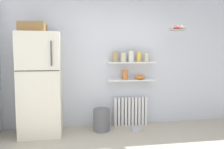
# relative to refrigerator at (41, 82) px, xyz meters

# --- Properties ---
(back_wall) EXTENTS (7.04, 0.10, 2.60)m
(back_wall) POSITION_rel_refrigerator_xyz_m (1.45, 0.37, 0.37)
(back_wall) COLOR silver
(back_wall) RESTS_ON ground_plane
(refrigerator) EXTENTS (0.70, 0.67, 1.94)m
(refrigerator) POSITION_rel_refrigerator_xyz_m (0.00, 0.00, 0.00)
(refrigerator) COLOR silver
(refrigerator) RESTS_ON ground_plane
(radiator) EXTENTS (0.67, 0.12, 0.56)m
(radiator) POSITION_rel_refrigerator_xyz_m (1.68, 0.24, -0.65)
(radiator) COLOR white
(radiator) RESTS_ON ground_plane
(wall_shelf_lower) EXTENTS (0.93, 0.22, 0.02)m
(wall_shelf_lower) POSITION_rel_refrigerator_xyz_m (1.68, 0.21, -0.02)
(wall_shelf_lower) COLOR white
(wall_shelf_upper) EXTENTS (0.93, 0.22, 0.02)m
(wall_shelf_upper) POSITION_rel_refrigerator_xyz_m (1.68, 0.21, 0.33)
(wall_shelf_upper) COLOR white
(storage_jar_0) EXTENTS (0.10, 0.10, 0.21)m
(storage_jar_0) POSITION_rel_refrigerator_xyz_m (1.37, 0.21, 0.45)
(storage_jar_0) COLOR tan
(storage_jar_0) RESTS_ON wall_shelf_upper
(storage_jar_1) EXTENTS (0.11, 0.11, 0.20)m
(storage_jar_1) POSITION_rel_refrigerator_xyz_m (1.52, 0.21, 0.44)
(storage_jar_1) COLOR beige
(storage_jar_1) RESTS_ON wall_shelf_upper
(storage_jar_2) EXTENTS (0.11, 0.11, 0.24)m
(storage_jar_2) POSITION_rel_refrigerator_xyz_m (1.68, 0.21, 0.46)
(storage_jar_2) COLOR silver
(storage_jar_2) RESTS_ON wall_shelf_upper
(storage_jar_3) EXTENTS (0.09, 0.09, 0.21)m
(storage_jar_3) POSITION_rel_refrigerator_xyz_m (1.84, 0.21, 0.44)
(storage_jar_3) COLOR yellow
(storage_jar_3) RESTS_ON wall_shelf_upper
(storage_jar_4) EXTENTS (0.08, 0.08, 0.20)m
(storage_jar_4) POSITION_rel_refrigerator_xyz_m (2.00, 0.21, 0.44)
(storage_jar_4) COLOR beige
(storage_jar_4) RESTS_ON wall_shelf_upper
(vase) EXTENTS (0.10, 0.10, 0.19)m
(vase) POSITION_rel_refrigerator_xyz_m (1.56, 0.21, 0.09)
(vase) COLOR #CC7033
(vase) RESTS_ON wall_shelf_lower
(shelf_bowl) EXTENTS (0.19, 0.19, 0.09)m
(shelf_bowl) POSITION_rel_refrigerator_xyz_m (1.87, 0.21, 0.04)
(shelf_bowl) COLOR orange
(shelf_bowl) RESTS_ON wall_shelf_lower
(trash_bin) EXTENTS (0.30, 0.30, 0.41)m
(trash_bin) POSITION_rel_refrigerator_xyz_m (1.07, -0.02, -0.72)
(trash_bin) COLOR slate
(trash_bin) RESTS_ON ground_plane
(pet_food_bowl) EXTENTS (0.19, 0.19, 0.05)m
(pet_food_bowl) POSITION_rel_refrigerator_xyz_m (1.72, -0.12, -0.90)
(pet_food_bowl) COLOR #B7B7BC
(pet_food_bowl) RESTS_ON ground_plane
(hanging_fruit_basket) EXTENTS (0.35, 0.35, 0.09)m
(hanging_fruit_basket) POSITION_rel_refrigerator_xyz_m (2.48, -0.11, 0.97)
(hanging_fruit_basket) COLOR #B2B2B7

